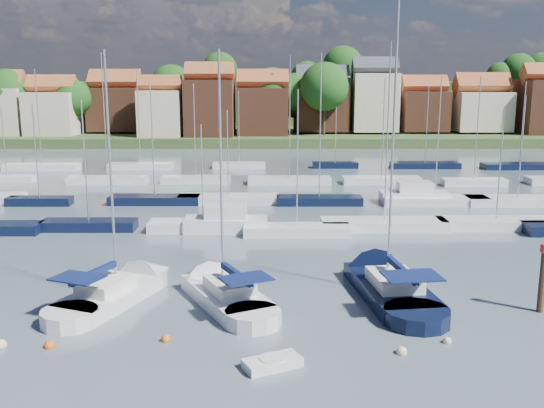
{
  "coord_description": "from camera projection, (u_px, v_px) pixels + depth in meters",
  "views": [
    {
      "loc": [
        -1.54,
        -29.9,
        12.66
      ],
      "look_at": [
        -1.43,
        14.0,
        3.6
      ],
      "focal_mm": 40.0,
      "sensor_mm": 36.0,
      "label": 1
    }
  ],
  "objects": [
    {
      "name": "sailboat_centre",
      "position": [
        217.0,
        290.0,
        36.04
      ],
      "size": [
        7.83,
        11.56,
        15.53
      ],
      "rotation": [
        0.0,
        0.0,
        2.04
      ],
      "color": "silver",
      "rests_on": "ground"
    },
    {
      "name": "buoy_f",
      "position": [
        447.0,
        343.0,
        29.63
      ],
      "size": [
        0.42,
        0.42,
        0.42
      ],
      "primitive_type": "sphere",
      "color": "beige",
      "rests_on": "ground"
    },
    {
      "name": "buoy_c",
      "position": [
        166.0,
        341.0,
        29.86
      ],
      "size": [
        0.48,
        0.48,
        0.48
      ],
      "primitive_type": "sphere",
      "color": "#D85914",
      "rests_on": "ground"
    },
    {
      "name": "timber_piling",
      "position": [
        541.0,
        297.0,
        33.45
      ],
      "size": [
        0.4,
        0.4,
        6.11
      ],
      "color": "#4C331E",
      "rests_on": "ground"
    },
    {
      "name": "buoy_e",
      "position": [
        369.0,
        280.0,
        38.98
      ],
      "size": [
        0.42,
        0.42,
        0.42
      ],
      "primitive_type": "sphere",
      "color": "#D85914",
      "rests_on": "ground"
    },
    {
      "name": "buoy_a",
      "position": [
        1.0,
        347.0,
        29.22
      ],
      "size": [
        0.54,
        0.54,
        0.54
      ],
      "primitive_type": "sphere",
      "color": "beige",
      "rests_on": "ground"
    },
    {
      "name": "sailboat_navy",
      "position": [
        381.0,
        280.0,
        37.82
      ],
      "size": [
        5.28,
        13.8,
        18.53
      ],
      "rotation": [
        0.0,
        0.0,
        1.7
      ],
      "color": "black",
      "rests_on": "ground"
    },
    {
      "name": "buoy_d",
      "position": [
        401.0,
        354.0,
        28.48
      ],
      "size": [
        0.51,
        0.51,
        0.51
      ],
      "primitive_type": "sphere",
      "color": "beige",
      "rests_on": "ground"
    },
    {
      "name": "sailboat_left",
      "position": [
        126.0,
        289.0,
        36.28
      ],
      "size": [
        7.05,
        11.72,
        15.53
      ],
      "rotation": [
        0.0,
        0.0,
        1.19
      ],
      "color": "silver",
      "rests_on": "ground"
    },
    {
      "name": "tender",
      "position": [
        272.0,
        363.0,
        27.08
      ],
      "size": [
        2.84,
        2.21,
        0.56
      ],
      "rotation": [
        0.0,
        0.0,
        0.46
      ],
      "color": "silver",
      "rests_on": "ground"
    },
    {
      "name": "marina_field",
      "position": [
        302.0,
        193.0,
        66.19
      ],
      "size": [
        79.62,
        41.41,
        15.93
      ],
      "color": "silver",
      "rests_on": "ground"
    },
    {
      "name": "buoy_b",
      "position": [
        50.0,
        347.0,
        29.14
      ],
      "size": [
        0.52,
        0.52,
        0.52
      ],
      "primitive_type": "sphere",
      "color": "#D85914",
      "rests_on": "ground"
    },
    {
      "name": "far_shore_town",
      "position": [
        285.0,
        110.0,
        160.85
      ],
      "size": [
        212.46,
        90.0,
        22.27
      ],
      "color": "#3C4D26",
      "rests_on": "ground"
    },
    {
      "name": "ground",
      "position": [
        284.0,
        189.0,
        71.02
      ],
      "size": [
        260.0,
        260.0,
        0.0
      ],
      "primitive_type": "plane",
      "color": "#4D5C68",
      "rests_on": "ground"
    }
  ]
}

